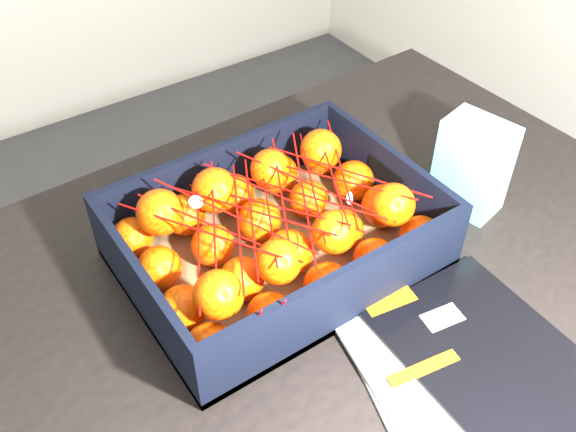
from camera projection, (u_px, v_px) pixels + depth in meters
table at (310, 302)px, 1.05m from camera, size 1.22×0.83×0.75m
magazine_stack at (464, 371)px, 0.82m from camera, size 0.31×0.35×0.02m
produce_crate at (277, 242)px, 0.96m from camera, size 0.44×0.33×0.12m
clementine_heap at (276, 229)px, 0.94m from camera, size 0.42×0.31×0.12m
mesh_net at (275, 206)px, 0.90m from camera, size 0.37×0.29×0.09m
retail_carton at (473, 166)px, 1.02m from camera, size 0.09×0.12×0.16m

